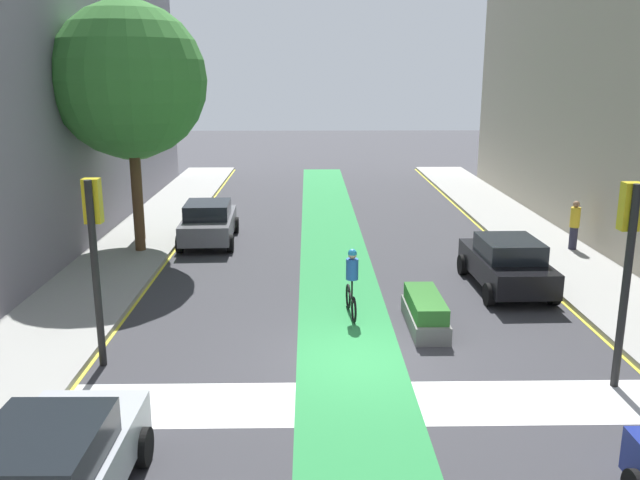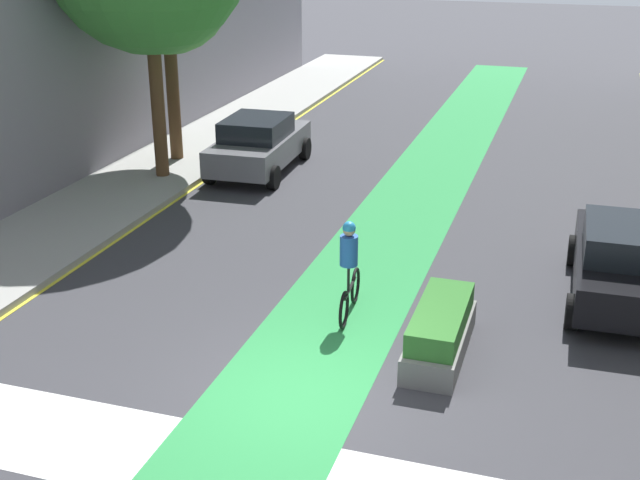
% 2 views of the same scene
% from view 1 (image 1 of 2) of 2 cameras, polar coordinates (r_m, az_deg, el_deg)
% --- Properties ---
extents(ground_plane, '(120.00, 120.00, 0.00)m').
position_cam_1_polar(ground_plane, '(15.15, 3.46, -10.24)').
color(ground_plane, '#38383D').
extents(bike_lane_paint, '(2.40, 60.00, 0.01)m').
position_cam_1_polar(bike_lane_paint, '(15.13, 2.61, -10.24)').
color(bike_lane_paint, '#2D8C47').
rests_on(bike_lane_paint, ground_plane).
extents(crosswalk_band, '(12.00, 1.80, 0.01)m').
position_cam_1_polar(crosswalk_band, '(13.36, 4.14, -13.77)').
color(crosswalk_band, silver).
rests_on(crosswalk_band, ground_plane).
extents(sidewalk_left, '(3.00, 60.00, 0.15)m').
position_cam_1_polar(sidewalk_left, '(16.36, -24.13, -9.34)').
color(sidewalk_left, '#9E9E99').
rests_on(sidewalk_left, ground_plane).
extents(curb_stripe_left, '(0.16, 60.00, 0.01)m').
position_cam_1_polar(curb_stripe_left, '(15.86, -19.04, -9.85)').
color(curb_stripe_left, yellow).
rests_on(curb_stripe_left, ground_plane).
extents(curb_stripe_right, '(0.16, 60.00, 0.01)m').
position_cam_1_polar(curb_stripe_right, '(16.71, 24.72, -9.16)').
color(curb_stripe_right, yellow).
rests_on(curb_stripe_right, ground_plane).
extents(traffic_signal_near_right, '(0.35, 0.52, 4.20)m').
position_cam_1_polar(traffic_signal_near_right, '(14.39, 24.86, -0.47)').
color(traffic_signal_near_right, black).
rests_on(traffic_signal_near_right, ground_plane).
extents(traffic_signal_near_left, '(0.35, 0.52, 4.11)m').
position_cam_1_polar(traffic_signal_near_left, '(14.84, -18.78, 0.29)').
color(traffic_signal_near_left, black).
rests_on(traffic_signal_near_left, ground_plane).
extents(car_silver_left_near, '(2.07, 4.22, 1.57)m').
position_cam_1_polar(car_silver_left_near, '(10.53, -22.28, -18.21)').
color(car_silver_left_near, '#B2B7BF').
rests_on(car_silver_left_near, ground_plane).
extents(car_grey_left_far, '(2.16, 4.27, 1.57)m').
position_cam_1_polar(car_grey_left_far, '(25.30, -9.53, 1.55)').
color(car_grey_left_far, slate).
rests_on(car_grey_left_far, ground_plane).
extents(car_black_right_far, '(2.10, 4.24, 1.57)m').
position_cam_1_polar(car_black_right_far, '(20.34, 15.71, -1.91)').
color(car_black_right_far, black).
rests_on(car_black_right_far, ground_plane).
extents(cyclist_in_lane, '(0.32, 1.73, 1.86)m').
position_cam_1_polar(cyclist_in_lane, '(17.38, 2.73, -3.54)').
color(cyclist_in_lane, black).
rests_on(cyclist_in_lane, ground_plane).
extents(pedestrian_sidewalk_right_a, '(0.34, 0.34, 1.74)m').
position_cam_1_polar(pedestrian_sidewalk_right_a, '(25.09, 20.98, 1.24)').
color(pedestrian_sidewalk_right_a, '#262638').
rests_on(pedestrian_sidewalk_right_a, sidewalk_right).
extents(street_tree_near, '(5.18, 5.18, 8.43)m').
position_cam_1_polar(street_tree_near, '(23.61, -16.04, 12.98)').
color(street_tree_near, brown).
rests_on(street_tree_near, sidewalk_left).
extents(street_tree_far, '(3.61, 3.61, 6.59)m').
position_cam_1_polar(street_tree_far, '(25.33, -15.81, 10.63)').
color(street_tree_far, brown).
rests_on(street_tree_far, sidewalk_left).
extents(median_planter, '(0.86, 2.51, 0.85)m').
position_cam_1_polar(median_planter, '(16.99, 9.00, -6.15)').
color(median_planter, slate).
rests_on(median_planter, ground_plane).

